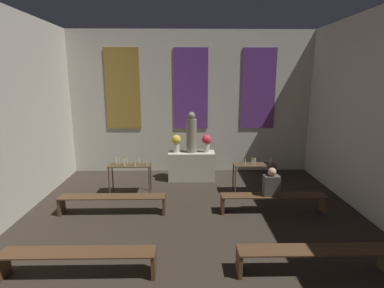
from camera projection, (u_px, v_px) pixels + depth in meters
name	position (u px, v px, depth m)	size (l,w,h in m)	color
wall_back	(191.00, 102.00, 9.76)	(8.02, 0.16, 4.56)	beige
altar	(191.00, 166.00, 9.23)	(1.41, 0.60, 0.87)	#BCB29E
statue	(191.00, 134.00, 9.02)	(0.31, 0.31, 1.23)	gray
flower_vase_left	(176.00, 142.00, 9.06)	(0.28, 0.28, 0.53)	beige
flower_vase_right	(207.00, 142.00, 9.08)	(0.28, 0.28, 0.53)	beige
candle_rack_left	(130.00, 169.00, 8.04)	(1.12, 0.43, 1.00)	#473823
candle_rack_right	(254.00, 168.00, 8.10)	(1.12, 0.43, 1.00)	#473823
pew_third_left	(78.00, 257.00, 4.69)	(2.43, 0.36, 0.42)	#4C331E
pew_third_right	(314.00, 255.00, 4.76)	(2.43, 0.36, 0.42)	#4C331E
pew_back_left	(113.00, 200.00, 6.90)	(2.43, 0.36, 0.42)	#4C331E
pew_back_right	(273.00, 199.00, 6.97)	(2.43, 0.36, 0.42)	#4C331E
person_seated	(271.00, 183.00, 6.88)	(0.36, 0.24, 0.66)	#4C4238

